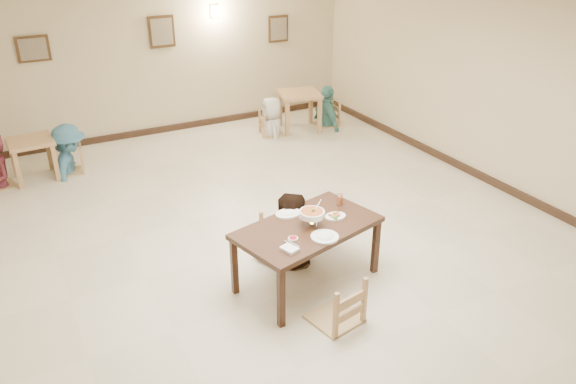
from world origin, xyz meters
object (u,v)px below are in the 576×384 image
curry_warmer (312,214)px  drink_glass (340,200)px  bg_chair_rl (272,112)px  chair_far (282,219)px  bg_chair_lr (68,149)px  main_diner (288,194)px  bg_table_left (31,147)px  chair_near (336,279)px  bg_diner_c (271,98)px  bg_chair_rr (327,103)px  bg_diner_d (328,86)px  bg_table_right (299,99)px  main_table (307,232)px  bg_diner_b (64,125)px

curry_warmer → drink_glass: size_ratio=2.37×
bg_chair_rl → chair_far: bearing=165.4°
curry_warmer → bg_chair_lr: curry_warmer is taller
chair_far → bg_chair_rl: chair_far is taller
main_diner → curry_warmer: bearing=108.3°
bg_table_left → chair_near: bearing=-66.0°
bg_diner_c → drink_glass: bearing=-3.7°
bg_chair_rr → drink_glass: bearing=-21.7°
main_diner → bg_diner_d: bearing=-108.4°
bg_table_right → bg_chair_rr: bearing=-3.1°
curry_warmer → bg_diner_d: size_ratio=0.19×
main_table → bg_table_left: (-2.52, 4.73, -0.14)m
drink_glass → bg_chair_lr: (-2.58, 4.46, -0.41)m
main_diner → main_table: bearing=104.3°
chair_far → bg_diner_b: (-2.00, 4.03, 0.34)m
chair_far → chair_near: size_ratio=0.96×
chair_near → bg_diner_b: size_ratio=0.63×
curry_warmer → bg_chair_rr: bearing=56.5°
main_diner → curry_warmer: size_ratio=5.58×
bg_chair_lr → bg_diner_d: 5.18m
drink_glass → bg_diner_c: size_ratio=0.09×
chair_far → curry_warmer: (0.00, -0.72, 0.42)m
bg_table_right → main_diner: bearing=-120.8°
curry_warmer → bg_table_left: 5.41m
chair_far → bg_diner_c: bg_diner_c is taller
bg_chair_rl → bg_diner_b: bg_diner_b is taller
chair_near → bg_table_right: (2.64, 5.54, 0.11)m
bg_table_left → bg_diner_d: bearing=0.2°
bg_table_left → bg_diner_d: 5.73m
chair_near → main_diner: bearing=-106.8°
drink_glass → bg_diner_c: 4.69m
bg_diner_c → bg_chair_rl: bearing=165.9°
drink_glass → bg_diner_b: (-2.58, 4.46, 0.01)m
drink_glass → bg_chair_lr: bearing=120.0°
curry_warmer → bg_chair_rr: size_ratio=0.34×
chair_far → bg_table_left: 4.77m
bg_diner_b → main_diner: bearing=-135.7°
chair_far → main_diner: size_ratio=0.56×
bg_table_left → bg_chair_rr: 5.72m
drink_glass → bg_table_left: (-3.14, 4.46, -0.28)m
drink_glass → bg_diner_b: size_ratio=0.08×
main_diner → bg_diner_d: 5.23m
bg_table_right → bg_chair_rl: bearing=-179.3°
chair_far → bg_diner_c: size_ratio=0.67×
chair_near → bg_diner_d: size_ratio=0.63×
main_table → chair_near: chair_near is taller
curry_warmer → bg_diner_b: bg_diner_b is taller
drink_glass → bg_diner_c: bearing=73.8°
bg_diner_b → curry_warmer: bearing=-138.6°
main_diner → bg_chair_rr: (3.15, 4.18, -0.43)m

